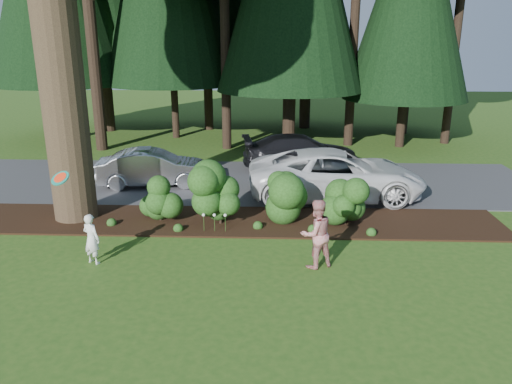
{
  "coord_description": "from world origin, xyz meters",
  "views": [
    {
      "loc": [
        1.37,
        -10.5,
        5.27
      ],
      "look_at": [
        0.87,
        2.1,
        1.3
      ],
      "focal_mm": 35.0,
      "sensor_mm": 36.0,
      "label": 1
    }
  ],
  "objects_px": {
    "car_dark_suv": "(301,152)",
    "frisbee": "(60,178)",
    "car_silver_wagon": "(153,168)",
    "car_white_suv": "(336,174)",
    "adult": "(316,234)",
    "child": "(92,239)"
  },
  "relations": [
    {
      "from": "child",
      "to": "car_silver_wagon",
      "type": "bearing_deg",
      "value": -64.65
    },
    {
      "from": "car_dark_suv",
      "to": "child",
      "type": "height_order",
      "value": "car_dark_suv"
    },
    {
      "from": "child",
      "to": "frisbee",
      "type": "xyz_separation_m",
      "value": [
        -0.66,
        0.18,
        1.45
      ]
    },
    {
      "from": "car_white_suv",
      "to": "adult",
      "type": "bearing_deg",
      "value": 166.25
    },
    {
      "from": "frisbee",
      "to": "car_white_suv",
      "type": "bearing_deg",
      "value": 35.8
    },
    {
      "from": "child",
      "to": "adult",
      "type": "bearing_deg",
      "value": -154.84
    },
    {
      "from": "car_dark_suv",
      "to": "frisbee",
      "type": "relative_size",
      "value": 9.55
    },
    {
      "from": "adult",
      "to": "frisbee",
      "type": "xyz_separation_m",
      "value": [
        -6.01,
        0.16,
        1.24
      ]
    },
    {
      "from": "car_silver_wagon",
      "to": "child",
      "type": "xyz_separation_m",
      "value": [
        0.05,
        -6.45,
        -0.06
      ]
    },
    {
      "from": "car_dark_suv",
      "to": "car_white_suv",
      "type": "bearing_deg",
      "value": -174.18
    },
    {
      "from": "car_silver_wagon",
      "to": "car_dark_suv",
      "type": "bearing_deg",
      "value": -71.56
    },
    {
      "from": "car_silver_wagon",
      "to": "adult",
      "type": "xyz_separation_m",
      "value": [
        5.4,
        -6.43,
        0.15
      ]
    },
    {
      "from": "car_silver_wagon",
      "to": "car_dark_suv",
      "type": "xyz_separation_m",
      "value": [
        5.45,
        2.72,
        0.03
      ]
    },
    {
      "from": "car_silver_wagon",
      "to": "frisbee",
      "type": "distance_m",
      "value": 6.45
    },
    {
      "from": "car_dark_suv",
      "to": "child",
      "type": "xyz_separation_m",
      "value": [
        -5.4,
        -9.17,
        -0.09
      ]
    },
    {
      "from": "car_silver_wagon",
      "to": "car_white_suv",
      "type": "bearing_deg",
      "value": -108.31
    },
    {
      "from": "adult",
      "to": "frisbee",
      "type": "height_order",
      "value": "frisbee"
    },
    {
      "from": "car_silver_wagon",
      "to": "car_white_suv",
      "type": "relative_size",
      "value": 0.69
    },
    {
      "from": "car_silver_wagon",
      "to": "car_white_suv",
      "type": "height_order",
      "value": "car_white_suv"
    },
    {
      "from": "car_white_suv",
      "to": "child",
      "type": "height_order",
      "value": "car_white_suv"
    },
    {
      "from": "car_dark_suv",
      "to": "frisbee",
      "type": "height_order",
      "value": "frisbee"
    },
    {
      "from": "car_white_suv",
      "to": "car_dark_suv",
      "type": "distance_m",
      "value": 4.02
    }
  ]
}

